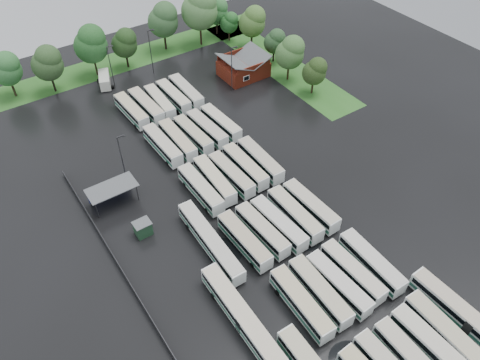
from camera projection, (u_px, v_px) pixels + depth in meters
ground at (272, 240)px, 73.86m from camera, size 160.00×160.00×0.00m
brick_building at (243, 68)px, 107.74m from camera, size 10.07×8.60×5.39m
wash_shed at (111, 189)px, 77.89m from camera, size 8.20×4.20×3.58m
utility_hut at (143, 228)px, 73.85m from camera, size 2.70×2.20×2.62m
grass_strip_north at (117, 63)px, 113.19m from camera, size 80.00×10.00×0.01m
grass_strip_east at (277, 63)px, 113.11m from camera, size 10.00×50.00×0.01m
west_fence at (120, 269)px, 69.18m from camera, size 0.10×50.00×1.20m
bus_r0c2 at (412, 360)px, 57.92m from camera, size 2.79×11.48×3.17m
bus_r0c3 at (431, 346)px, 59.23m from camera, size 2.73×11.75×3.26m
bus_r0c4 at (443, 331)px, 60.68m from camera, size 2.87×11.72×3.24m
bus_r1c0 at (301, 303)px, 63.65m from camera, size 3.04×11.78×3.25m
bus_r1c1 at (320, 292)px, 65.00m from camera, size 2.96×11.69×3.23m
bus_r1c2 at (338, 284)px, 65.94m from camera, size 2.77×11.35×3.14m
bus_r1c3 at (353, 272)px, 67.41m from camera, size 2.58×11.24×3.12m
bus_r1c4 at (371, 262)px, 68.57m from camera, size 2.83×11.70×3.24m
bus_r2c0 at (244, 241)px, 71.52m from camera, size 2.59×11.46×3.18m
bus_r2c1 at (262, 230)px, 73.03m from camera, size 2.78×11.26×3.11m
bus_r2c2 at (279, 224)px, 73.91m from camera, size 2.99×11.64×3.21m
bus_r2c3 at (295, 214)px, 75.33m from camera, size 2.63×11.73×3.26m
bus_r2c4 at (311, 206)px, 76.68m from camera, size 2.77×11.58×3.20m
bus_r3c0 at (201, 189)px, 79.52m from camera, size 2.49×11.57×3.22m
bus_r3c1 at (215, 180)px, 81.12m from camera, size 3.02×11.59×3.20m
bus_r3c2 at (231, 175)px, 82.18m from camera, size 2.71×11.27×3.12m
bus_r3c3 at (245, 167)px, 83.66m from camera, size 2.44×11.42×3.18m
bus_r3c4 at (260, 160)px, 84.86m from camera, size 2.75×11.68×3.24m
bus_r4c0 at (163, 145)px, 87.93m from camera, size 2.65×11.57×3.21m
bus_r4c1 at (178, 140)px, 89.03m from camera, size 2.59×11.50×3.19m
bus_r4c2 at (193, 135)px, 90.35m from camera, size 2.71×11.13×3.08m
bus_r4c3 at (207, 129)px, 91.58m from camera, size 2.94×11.45×3.16m
bus_r4c4 at (221, 123)px, 93.05m from camera, size 2.89×11.23×3.10m
bus_r5c0 at (132, 111)px, 95.97m from camera, size 2.79×11.42×3.16m
bus_r5c1 at (146, 106)px, 97.11m from camera, size 2.82×11.77×3.26m
bus_r5c2 at (160, 102)px, 98.27m from camera, size 2.84×11.19×3.09m
bus_r5c3 at (174, 96)px, 99.70m from camera, size 2.54×11.30×3.14m
bus_r5c4 at (186, 92)px, 100.89m from camera, size 2.76×11.73×3.25m
artic_bus_west_b at (210, 241)px, 71.46m from camera, size 2.86×16.71×3.09m
artic_bus_west_c at (242, 317)px, 62.17m from camera, size 2.80×17.43×3.23m
artic_bus_east at (467, 319)px, 61.97m from camera, size 2.81×17.02×3.15m
minibus at (105, 79)px, 105.01m from camera, size 4.16×6.50×2.67m
tree_north_0 at (6, 68)px, 98.26m from camera, size 6.39×6.39×10.58m
tree_north_1 at (48, 63)px, 99.32m from camera, size 6.69×6.69×11.08m
tree_north_2 at (91, 43)px, 103.66m from camera, size 7.48×7.48×12.38m
tree_north_3 at (125, 43)px, 107.44m from camera, size 5.90×5.90×9.77m
tree_north_4 at (164, 19)px, 112.63m from camera, size 7.35×7.35×12.17m
tree_north_5 at (200, 8)px, 113.24m from camera, size 8.92×8.92×14.77m
tree_north_6 at (217, 11)px, 119.57m from camera, size 5.93×5.93×9.83m
tree_east_0 at (315, 71)px, 99.92m from camera, size 5.19×5.19×8.60m
tree_east_1 at (291, 52)px, 103.08m from camera, size 6.46×6.46×10.70m
tree_east_2 at (275, 41)px, 110.03m from camera, size 4.99×4.99×8.26m
tree_east_3 at (253, 21)px, 113.87m from camera, size 6.53×6.53×10.81m
tree_east_4 at (230, 22)px, 118.06m from camera, size 4.56×4.54×7.52m
lamp_post_ne at (232, 66)px, 100.26m from camera, size 1.61×0.31×10.48m
lamp_post_nw at (122, 155)px, 80.01m from camera, size 1.48×0.29×9.60m
lamp_post_back_w at (111, 64)px, 101.74m from camera, size 1.51×0.29×9.82m
lamp_post_back_e at (151, 49)px, 105.56m from camera, size 1.64×0.32×10.63m
puddle_1 at (439, 319)px, 63.88m from camera, size 4.53×4.53×0.01m
puddle_2 at (225, 252)px, 72.16m from camera, size 5.55×5.55×0.01m
puddle_3 at (306, 239)px, 74.03m from camera, size 5.07×5.07×0.01m
puddle_4 at (432, 286)px, 67.69m from camera, size 3.41×3.41×0.01m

